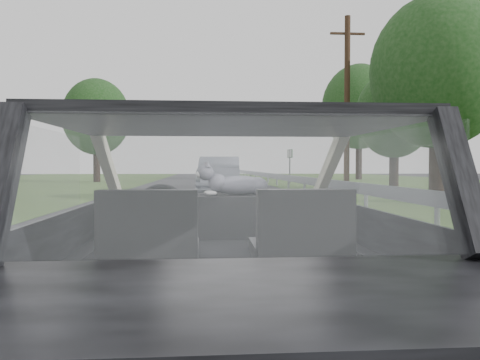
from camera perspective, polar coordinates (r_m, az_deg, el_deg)
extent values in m
cube|color=black|center=(2.80, -1.95, -8.24)|extent=(1.80, 4.00, 1.45)
cube|color=black|center=(3.40, -2.41, -4.34)|extent=(1.58, 0.45, 0.30)
cube|color=black|center=(2.50, -10.91, -5.86)|extent=(0.50, 0.72, 0.42)
cube|color=black|center=(2.54, 7.44, -5.73)|extent=(0.50, 0.72, 0.42)
torus|color=black|center=(3.11, -9.62, -3.63)|extent=(0.36, 0.36, 0.04)
ellipsoid|color=gray|center=(3.34, -0.06, -0.50)|extent=(0.56, 0.25, 0.24)
cube|color=gray|center=(13.51, 14.65, -1.01)|extent=(0.05, 90.00, 0.32)
imported|color=#9197A8|center=(20.23, -2.54, 0.58)|extent=(2.21, 5.02, 1.62)
cube|color=#195325|center=(31.23, 6.09, 1.61)|extent=(0.25, 0.93, 2.31)
cylinder|color=#372314|center=(22.59, 12.92, 8.98)|extent=(0.34, 0.34, 8.17)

